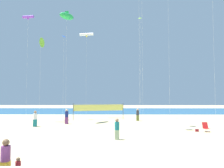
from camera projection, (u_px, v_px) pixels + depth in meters
ground_plane at (107, 137)px, 17.57m from camera, size 120.00×120.00×0.00m
ocean_band at (112, 111)px, 48.53m from camera, size 120.00×20.00×0.01m
mother_figure at (5, 158)px, 8.59m from camera, size 0.38×0.38×1.66m
toddler_figure at (18, 168)px, 8.49m from camera, size 0.21×0.21×0.93m
beachgoer_charcoal_shirt at (138, 114)px, 28.96m from camera, size 0.38×0.38×1.68m
beachgoer_teal_shirt at (117, 128)px, 16.47m from camera, size 0.38×0.38×1.67m
beachgoer_white_shirt at (35, 118)px, 23.38m from camera, size 0.41×0.41×1.79m
beachgoer_navy_shirt at (67, 116)px, 25.67m from camera, size 0.42×0.42×1.85m
folding_beach_chair at (206, 127)px, 20.10m from camera, size 0.52×0.65×0.89m
volleyball_net at (99, 108)px, 30.57m from camera, size 7.29×1.82×2.40m
beach_handbag at (197, 130)px, 20.07m from camera, size 0.31×0.15×0.25m
kite_blue_diamond at (64, 38)px, 31.48m from camera, size 0.77×0.77×12.69m
kite_lime_diamond at (140, 22)px, 33.56m from camera, size 0.62×0.62×16.24m
kite_violet_tube at (28, 17)px, 28.95m from camera, size 1.61×0.57×14.66m
kite_green_inflatable at (67, 16)px, 28.46m from camera, size 2.13×2.77×15.08m
kite_white_tube at (87, 35)px, 34.19m from camera, size 2.35×0.86×13.80m
kite_lime_delta at (41, 43)px, 30.55m from camera, size 0.70×1.49×12.01m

